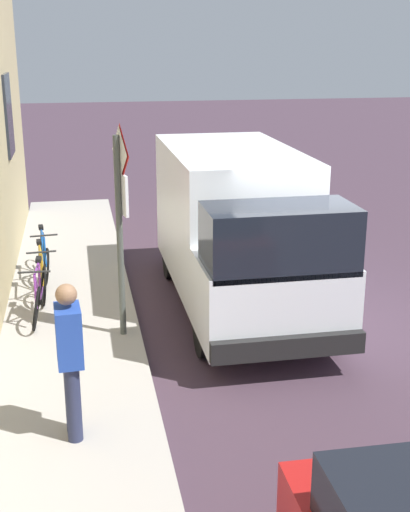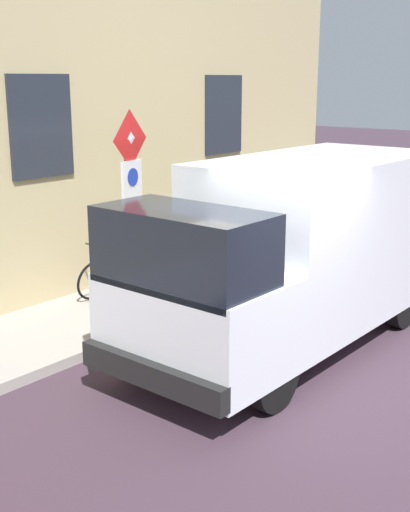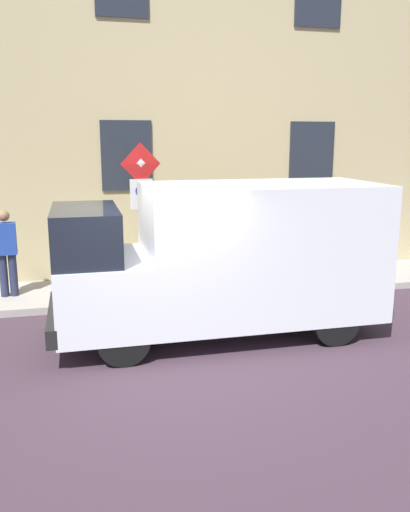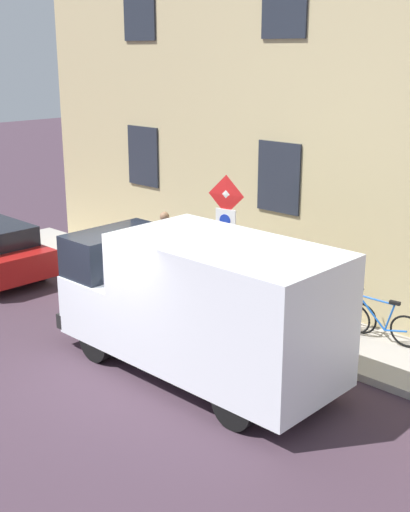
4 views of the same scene
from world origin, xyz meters
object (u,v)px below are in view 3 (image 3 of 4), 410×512
at_px(bicycle_blue, 258,258).
at_px(sign_post_stacked, 141,200).
at_px(bicycle_purple, 176,263).
at_px(bicycle_orange, 218,261).
at_px(pedestrian, 6,250).
at_px(delivery_van, 225,256).

bearing_deg(bicycle_blue, sign_post_stacked, 17.53).
relative_size(bicycle_blue, bicycle_purple, 1.00).
distance_m(bicycle_blue, bicycle_orange, 0.96).
height_order(sign_post_stacked, bicycle_purple, sign_post_stacked).
bearing_deg(bicycle_purple, pedestrian, 10.39).
bearing_deg(bicycle_orange, sign_post_stacked, 28.62).
bearing_deg(delivery_van, bicycle_purple, -85.57).
height_order(bicycle_purple, pedestrian, pedestrian).
xyz_separation_m(delivery_van, bicycle_orange, (3.14, -0.71, -0.82)).
bearing_deg(bicycle_purple, sign_post_stacked, 56.93).
relative_size(bicycle_orange, pedestrian, 1.00).
bearing_deg(bicycle_blue, delivery_van, 55.75).
xyz_separation_m(sign_post_stacked, bicycle_blue, (1.23, -2.80, -1.57)).
height_order(delivery_van, bicycle_blue, delivery_van).
xyz_separation_m(delivery_van, bicycle_blue, (3.14, -1.68, -0.82)).
xyz_separation_m(sign_post_stacked, delivery_van, (-1.91, -1.12, -0.74)).
bearing_deg(pedestrian, bicycle_purple, -85.45).
bearing_deg(bicycle_purple, bicycle_blue, -177.63).
height_order(bicycle_blue, bicycle_purple, same).
bearing_deg(sign_post_stacked, delivery_van, -149.54).
bearing_deg(sign_post_stacked, bicycle_orange, -56.23).
height_order(delivery_van, bicycle_purple, delivery_van).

